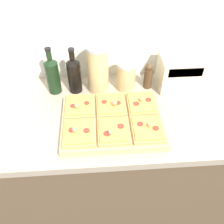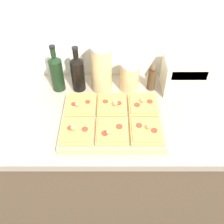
# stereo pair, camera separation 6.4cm
# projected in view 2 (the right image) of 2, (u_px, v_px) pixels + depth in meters

# --- Properties ---
(wall_back) EXTENTS (6.00, 0.06, 2.50)m
(wall_back) POSITION_uv_depth(u_px,v_px,m) (117.00, 22.00, 1.39)
(wall_back) COLOR silver
(wall_back) RESTS_ON ground_plane
(kitchen_counter) EXTENTS (2.63, 0.67, 0.93)m
(kitchen_counter) POSITION_uv_depth(u_px,v_px,m) (116.00, 163.00, 1.69)
(kitchen_counter) COLOR brown
(kitchen_counter) RESTS_ON ground_plane
(cutting_board) EXTENTS (0.49, 0.37, 0.04)m
(cutting_board) POSITION_uv_depth(u_px,v_px,m) (112.00, 122.00, 1.28)
(cutting_board) COLOR tan
(cutting_board) RESTS_ON kitchen_counter
(pizza_slice_back_left) EXTENTS (0.15, 0.17, 0.05)m
(pizza_slice_back_left) POSITION_uv_depth(u_px,v_px,m) (81.00, 105.00, 1.32)
(pizza_slice_back_left) COLOR tan
(pizza_slice_back_left) RESTS_ON cutting_board
(pizza_slice_back_center) EXTENTS (0.15, 0.17, 0.06)m
(pizza_slice_back_center) POSITION_uv_depth(u_px,v_px,m) (112.00, 105.00, 1.32)
(pizza_slice_back_center) COLOR tan
(pizza_slice_back_center) RESTS_ON cutting_board
(pizza_slice_back_right) EXTENTS (0.15, 0.17, 0.05)m
(pizza_slice_back_right) POSITION_uv_depth(u_px,v_px,m) (143.00, 105.00, 1.32)
(pizza_slice_back_right) COLOR tan
(pizza_slice_back_right) RESTS_ON cutting_board
(pizza_slice_front_left) EXTENTS (0.15, 0.17, 0.05)m
(pizza_slice_front_left) POSITION_uv_depth(u_px,v_px,m) (78.00, 131.00, 1.20)
(pizza_slice_front_left) COLOR tan
(pizza_slice_front_left) RESTS_ON cutting_board
(pizza_slice_front_center) EXTENTS (0.15, 0.17, 0.05)m
(pizza_slice_front_center) POSITION_uv_depth(u_px,v_px,m) (112.00, 131.00, 1.20)
(pizza_slice_front_center) COLOR tan
(pizza_slice_front_center) RESTS_ON cutting_board
(pizza_slice_front_right) EXTENTS (0.15, 0.17, 0.05)m
(pizza_slice_front_right) POSITION_uv_depth(u_px,v_px,m) (146.00, 131.00, 1.20)
(pizza_slice_front_right) COLOR tan
(pizza_slice_front_right) RESTS_ON cutting_board
(olive_oil_bottle) EXTENTS (0.07, 0.07, 0.27)m
(olive_oil_bottle) POSITION_uv_depth(u_px,v_px,m) (56.00, 72.00, 1.42)
(olive_oil_bottle) COLOR black
(olive_oil_bottle) RESTS_ON kitchen_counter
(wine_bottle) EXTENTS (0.07, 0.07, 0.27)m
(wine_bottle) POSITION_uv_depth(u_px,v_px,m) (78.00, 73.00, 1.42)
(wine_bottle) COLOR black
(wine_bottle) RESTS_ON kitchen_counter
(grain_jar_tall) EXTENTS (0.12, 0.12, 0.28)m
(grain_jar_tall) POSITION_uv_depth(u_px,v_px,m) (101.00, 68.00, 1.40)
(grain_jar_tall) COLOR tan
(grain_jar_tall) RESTS_ON kitchen_counter
(grain_jar_short) EXTENTS (0.11, 0.11, 0.17)m
(grain_jar_short) POSITION_uv_depth(u_px,v_px,m) (129.00, 76.00, 1.44)
(grain_jar_short) COLOR tan
(grain_jar_short) RESTS_ON kitchen_counter
(pepper_mill) EXTENTS (0.05, 0.05, 0.16)m
(pepper_mill) POSITION_uv_depth(u_px,v_px,m) (152.00, 78.00, 1.44)
(pepper_mill) COLOR #47331E
(pepper_mill) RESTS_ON kitchen_counter
(toaster_oven) EXTENTS (0.25, 0.17, 0.19)m
(toaster_oven) POSITION_uv_depth(u_px,v_px,m) (184.00, 75.00, 1.43)
(toaster_oven) COLOR beige
(toaster_oven) RESTS_ON kitchen_counter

